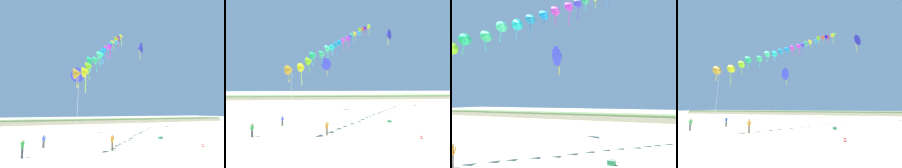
{
  "view_description": "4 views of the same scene",
  "coord_description": "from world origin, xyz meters",
  "views": [
    {
      "loc": [
        -12.54,
        -17.54,
        4.17
      ],
      "look_at": [
        -0.82,
        11.73,
        8.41
      ],
      "focal_mm": 32.0,
      "sensor_mm": 36.0,
      "label": 1
    },
    {
      "loc": [
        -4.17,
        -15.53,
        6.16
      ],
      "look_at": [
        -2.48,
        12.97,
        6.22
      ],
      "focal_mm": 24.0,
      "sensor_mm": 36.0,
      "label": 2
    },
    {
      "loc": [
        10.33,
        -9.32,
        4.77
      ],
      "look_at": [
        -0.16,
        11.92,
        6.41
      ],
      "focal_mm": 38.0,
      "sensor_mm": 36.0,
      "label": 3
    },
    {
      "loc": [
        5.0,
        -14.12,
        3.08
      ],
      "look_at": [
        -1.43,
        10.51,
        7.03
      ],
      "focal_mm": 24.0,
      "sensor_mm": 36.0,
      "label": 4
    }
  ],
  "objects": [
    {
      "name": "dune_ridge",
      "position": [
        0.0,
        47.91,
        0.76
      ],
      "size": [
        120.0,
        9.53,
        1.53
      ],
      "color": "beige",
      "rests_on": "ground"
    },
    {
      "name": "person_mid_center",
      "position": [
        -4.46,
        2.58,
        0.99
      ],
      "size": [
        0.57,
        0.35,
        1.72
      ],
      "color": "#726656",
      "rests_on": "ground"
    },
    {
      "name": "kite_banner_string",
      "position": [
        -0.51,
        13.58,
        15.19
      ],
      "size": [
        16.92,
        25.33,
        23.13
      ],
      "color": "gold"
    },
    {
      "name": "large_kite_low_lead",
      "position": [
        -4.6,
        19.45,
        10.91
      ],
      "size": [
        3.05,
        2.78,
        4.1
      ],
      "color": "#3037CC"
    },
    {
      "name": "beach_cooler",
      "position": [
        5.59,
        8.2,
        0.21
      ],
      "size": [
        0.58,
        0.41,
        0.46
      ],
      "color": "#23844C",
      "rests_on": "ground"
    }
  ]
}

